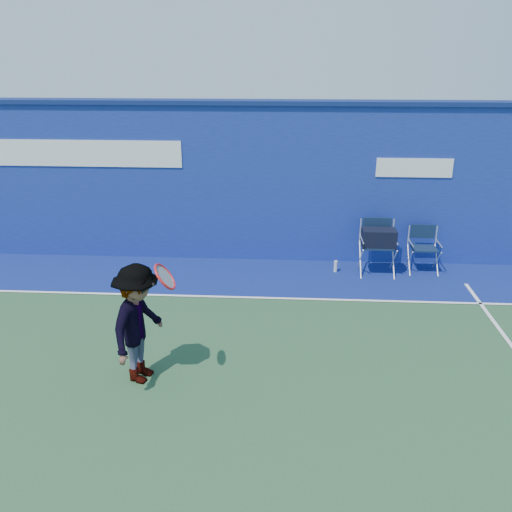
# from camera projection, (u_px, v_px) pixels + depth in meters

# --- Properties ---
(ground) EXTENTS (80.00, 80.00, 0.00)m
(ground) POSITION_uv_depth(u_px,v_px,m) (173.00, 416.00, 6.25)
(ground) COLOR #294D2C
(ground) RESTS_ON ground
(stadium_wall) EXTENTS (24.00, 0.50, 3.08)m
(stadium_wall) POSITION_uv_depth(u_px,v_px,m) (223.00, 181.00, 10.54)
(stadium_wall) COLOR navy
(stadium_wall) RESTS_ON ground
(out_of_bounds_strip) EXTENTS (24.00, 1.80, 0.01)m
(out_of_bounds_strip) POSITION_uv_depth(u_px,v_px,m) (218.00, 276.00, 10.07)
(out_of_bounds_strip) COLOR navy
(out_of_bounds_strip) RESTS_ON ground
(court_lines) EXTENTS (24.00, 12.00, 0.01)m
(court_lines) POSITION_uv_depth(u_px,v_px,m) (183.00, 385.00, 6.81)
(court_lines) COLOR white
(court_lines) RESTS_ON out_of_bounds_strip
(directors_chair_left) EXTENTS (0.61, 0.54, 1.02)m
(directors_chair_left) POSITION_uv_depth(u_px,v_px,m) (377.00, 252.00, 10.06)
(directors_chair_left) COLOR silver
(directors_chair_left) RESTS_ON ground
(directors_chair_right) EXTENTS (0.52, 0.46, 0.86)m
(directors_chair_right) POSITION_uv_depth(u_px,v_px,m) (423.00, 258.00, 10.20)
(directors_chair_right) COLOR silver
(directors_chair_right) RESTS_ON ground
(water_bottle) EXTENTS (0.07, 0.07, 0.22)m
(water_bottle) POSITION_uv_depth(u_px,v_px,m) (336.00, 266.00, 10.24)
(water_bottle) COLOR silver
(water_bottle) RESTS_ON ground
(tennis_player) EXTENTS (0.93, 1.12, 1.63)m
(tennis_player) POSITION_uv_depth(u_px,v_px,m) (139.00, 324.00, 6.69)
(tennis_player) COLOR #EA4738
(tennis_player) RESTS_ON ground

